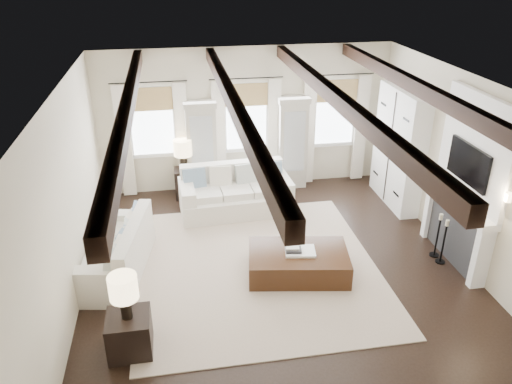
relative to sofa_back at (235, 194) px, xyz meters
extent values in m
plane|color=black|center=(0.43, -2.50, -0.39)|extent=(7.50, 7.50, 0.00)
cube|color=beige|center=(0.43, 1.25, 1.21)|extent=(6.50, 0.04, 3.20)
cube|color=beige|center=(0.43, -6.25, 1.21)|extent=(6.50, 0.04, 3.20)
cube|color=beige|center=(-2.82, -2.50, 1.21)|extent=(0.04, 7.50, 3.20)
cube|color=beige|center=(3.68, -2.50, 1.21)|extent=(0.04, 7.50, 3.20)
cube|color=white|center=(0.43, -2.50, 2.81)|extent=(6.50, 7.50, 0.04)
cube|color=black|center=(-1.77, -2.50, 2.69)|extent=(0.16, 7.40, 0.22)
cube|color=black|center=(-0.32, -2.50, 2.69)|extent=(0.16, 7.40, 0.22)
cube|color=black|center=(1.18, -2.50, 2.69)|extent=(0.16, 7.40, 0.22)
cube|color=black|center=(2.63, -2.50, 2.69)|extent=(0.16, 7.40, 0.22)
cube|color=white|center=(-1.62, 1.22, 1.26)|extent=(0.90, 0.03, 1.45)
cube|color=#AB8950|center=(-1.62, 1.16, 1.79)|extent=(0.94, 0.04, 0.50)
cube|color=white|center=(-2.24, 1.12, 0.88)|extent=(0.28, 0.08, 2.50)
cube|color=white|center=(-1.00, 1.12, 0.88)|extent=(0.28, 0.08, 2.50)
cylinder|color=black|center=(-1.62, 1.11, 2.16)|extent=(1.60, 0.02, 0.02)
cube|color=white|center=(0.43, 1.22, 1.26)|extent=(0.90, 0.03, 1.45)
cube|color=#AB8950|center=(0.43, 1.16, 1.79)|extent=(0.94, 0.04, 0.50)
cube|color=white|center=(-0.19, 1.12, 0.88)|extent=(0.28, 0.08, 2.50)
cube|color=white|center=(1.05, 1.12, 0.88)|extent=(0.28, 0.08, 2.50)
cylinder|color=black|center=(0.43, 1.11, 2.16)|extent=(1.60, 0.02, 0.02)
cube|color=white|center=(2.48, 1.22, 1.26)|extent=(0.90, 0.03, 1.45)
cube|color=#AB8950|center=(2.48, 1.16, 1.79)|extent=(0.94, 0.04, 0.50)
cube|color=white|center=(1.86, 1.12, 0.88)|extent=(0.28, 0.08, 2.50)
cube|color=white|center=(3.10, 1.12, 0.88)|extent=(0.28, 0.08, 2.50)
cylinder|color=black|center=(2.48, 1.11, 2.16)|extent=(1.60, 0.02, 0.02)
cube|color=beige|center=(-0.59, 1.03, 0.61)|extent=(0.64, 0.38, 2.00)
cube|color=#B2B7BA|center=(-0.59, 0.83, 0.76)|extent=(0.48, 0.02, 1.40)
cube|color=beige|center=(-0.59, 1.03, 1.67)|extent=(0.70, 0.42, 0.12)
cube|color=beige|center=(1.46, 1.03, 0.61)|extent=(0.64, 0.38, 2.00)
cube|color=#B2B7BA|center=(1.46, 0.83, 0.76)|extent=(0.48, 0.02, 1.40)
cube|color=beige|center=(1.46, 1.03, 1.67)|extent=(0.70, 0.42, 0.12)
cube|color=#242426|center=(3.59, -2.50, 0.16)|extent=(0.18, 1.50, 1.10)
cube|color=black|center=(3.56, -2.50, 0.01)|extent=(0.10, 0.90, 0.70)
cube|color=white|center=(3.55, -3.32, 0.16)|extent=(0.26, 0.14, 1.10)
cube|color=white|center=(3.55, -1.68, 0.16)|extent=(0.26, 0.14, 1.10)
cube|color=white|center=(3.52, -2.50, 0.77)|extent=(0.32, 1.90, 0.12)
cube|color=white|center=(3.63, -2.50, 1.71)|extent=(0.10, 1.90, 1.80)
cube|color=black|center=(3.56, -2.50, 1.46)|extent=(0.07, 1.10, 0.64)
cylinder|color=#FFD899|center=(3.58, -3.55, 1.36)|extent=(0.10, 0.10, 0.14)
cube|color=silver|center=(3.48, -0.15, 0.86)|extent=(0.40, 1.70, 2.50)
cube|color=black|center=(3.27, -0.15, 0.86)|extent=(0.01, 0.02, 2.40)
cube|color=#C0AC97|center=(0.09, -2.18, -0.38)|extent=(4.12, 4.45, 0.02)
cube|color=white|center=(0.00, -0.07, -0.17)|extent=(2.34, 1.16, 0.44)
cube|color=white|center=(-0.02, 0.33, 0.32)|extent=(2.19, 0.36, 0.54)
cube|color=white|center=(-1.00, -0.12, 0.19)|extent=(0.34, 0.99, 0.28)
cube|color=white|center=(1.01, -0.02, 0.19)|extent=(0.34, 0.99, 0.28)
cube|color=white|center=(-0.62, -0.16, 0.12)|extent=(0.64, 0.69, 0.15)
cube|color=white|center=(0.01, -0.13, 0.12)|extent=(0.64, 0.69, 0.15)
cube|color=white|center=(0.64, -0.09, 0.12)|extent=(0.64, 0.69, 0.15)
cube|color=slate|center=(-0.82, 0.10, 0.35)|extent=(0.47, 0.26, 0.48)
cube|color=silver|center=(-0.28, 0.13, 0.35)|extent=(0.47, 0.26, 0.48)
cube|color=beige|center=(0.26, 0.16, 0.35)|extent=(0.47, 0.26, 0.48)
cube|color=slate|center=(0.81, 0.18, 0.35)|extent=(0.47, 0.26, 0.48)
cube|color=white|center=(-2.32, -1.87, -0.19)|extent=(1.30, 2.22, 0.40)
cube|color=white|center=(-1.96, -1.94, 0.25)|extent=(0.57, 1.99, 0.50)
cube|color=white|center=(-2.16, -0.97, 0.13)|extent=(0.93, 0.41, 0.26)
cube|color=white|center=(-2.48, -2.77, 0.13)|extent=(0.93, 0.41, 0.26)
cube|color=white|center=(-2.26, -1.30, 0.08)|extent=(0.69, 0.65, 0.14)
cube|color=white|center=(-2.37, -1.87, 0.08)|extent=(0.69, 0.65, 0.14)
cube|color=white|center=(-2.47, -2.43, 0.08)|extent=(0.69, 0.65, 0.14)
cube|color=slate|center=(-2.00, -1.18, 0.28)|extent=(0.29, 0.45, 0.43)
cube|color=silver|center=(-2.05, -1.47, 0.28)|extent=(0.29, 0.45, 0.43)
cube|color=beige|center=(-2.10, -1.76, 0.28)|extent=(0.29, 0.45, 0.43)
cube|color=slate|center=(-2.15, -2.06, 0.28)|extent=(0.29, 0.45, 0.43)
cube|color=silver|center=(-2.21, -2.35, 0.28)|extent=(0.29, 0.45, 0.43)
cube|color=beige|center=(-2.26, -2.64, 0.28)|extent=(0.29, 0.45, 0.43)
cube|color=black|center=(0.75, -2.49, -0.17)|extent=(1.81, 1.30, 0.44)
cube|color=white|center=(0.77, -2.49, 0.07)|extent=(0.56, 0.46, 0.04)
cube|color=#262628|center=(0.66, -2.50, 0.11)|extent=(0.29, 0.24, 0.04)
cube|color=beige|center=(0.64, -2.47, 0.14)|extent=(0.24, 0.20, 0.03)
cube|color=black|center=(-1.96, -3.87, -0.10)|extent=(0.58, 0.58, 0.58)
cylinder|color=black|center=(-1.96, -3.87, 0.35)|extent=(0.15, 0.15, 0.32)
cylinder|color=#F9D89E|center=(-1.96, -3.87, 0.68)|extent=(0.38, 0.38, 0.34)
cube|color=black|center=(-1.01, 0.85, -0.06)|extent=(0.44, 0.44, 0.66)
cylinder|color=black|center=(-1.01, 0.85, 0.44)|extent=(0.15, 0.15, 0.33)
cylinder|color=#F9D89E|center=(-1.01, 0.85, 0.78)|extent=(0.40, 0.40, 0.35)
cylinder|color=black|center=(3.33, -2.57, -0.38)|extent=(0.17, 0.17, 0.02)
cylinder|color=black|center=(3.33, -2.57, -0.01)|extent=(0.03, 0.03, 0.75)
cylinder|color=beige|center=(3.33, -2.57, 0.41)|extent=(0.06, 0.06, 0.11)
cylinder|color=black|center=(3.33, -2.36, -0.38)|extent=(0.17, 0.17, 0.02)
cylinder|color=black|center=(3.33, -2.36, -0.01)|extent=(0.03, 0.03, 0.76)
cylinder|color=beige|center=(3.33, -2.36, 0.41)|extent=(0.06, 0.06, 0.11)
camera|label=1|loc=(-1.16, -9.34, 4.61)|focal=35.00mm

